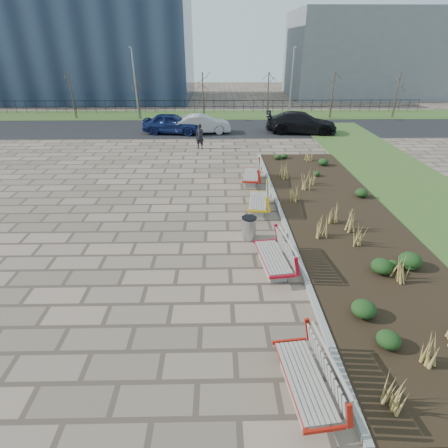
{
  "coord_description": "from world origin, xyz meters",
  "views": [
    {
      "loc": [
        1.3,
        -7.53,
        6.39
      ],
      "look_at": [
        1.5,
        3.0,
        0.9
      ],
      "focal_mm": 28.0,
      "sensor_mm": 36.0,
      "label": 1
    }
  ],
  "objects_px": {
    "pedestrian": "(200,137)",
    "lamp_east": "(291,84)",
    "bench_c": "(258,199)",
    "car_black": "(301,123)",
    "litter_bin": "(249,228)",
    "bench_a": "(305,377)",
    "car_silver": "(203,124)",
    "car_blue": "(172,123)",
    "bench_b": "(273,255)",
    "lamp_west": "(135,85)",
    "bench_d": "(251,174)"
  },
  "relations": [
    {
      "from": "bench_d",
      "to": "lamp_west",
      "type": "distance_m",
      "value": 19.17
    },
    {
      "from": "car_blue",
      "to": "lamp_east",
      "type": "relative_size",
      "value": 0.75
    },
    {
      "from": "bench_d",
      "to": "car_silver",
      "type": "xyz_separation_m",
      "value": [
        -2.83,
        11.0,
        0.22
      ]
    },
    {
      "from": "bench_b",
      "to": "car_silver",
      "type": "height_order",
      "value": "car_silver"
    },
    {
      "from": "car_blue",
      "to": "lamp_east",
      "type": "distance_m",
      "value": 11.94
    },
    {
      "from": "bench_c",
      "to": "litter_bin",
      "type": "bearing_deg",
      "value": -96.04
    },
    {
      "from": "car_silver",
      "to": "lamp_west",
      "type": "height_order",
      "value": "lamp_west"
    },
    {
      "from": "lamp_west",
      "to": "bench_a",
      "type": "bearing_deg",
      "value": -72.66
    },
    {
      "from": "car_blue",
      "to": "car_silver",
      "type": "bearing_deg",
      "value": -81.53
    },
    {
      "from": "bench_a",
      "to": "bench_b",
      "type": "xyz_separation_m",
      "value": [
        0.0,
        4.46,
        0.0
      ]
    },
    {
      "from": "bench_c",
      "to": "bench_b",
      "type": "bearing_deg",
      "value": -82.51
    },
    {
      "from": "bench_b",
      "to": "car_blue",
      "type": "height_order",
      "value": "car_blue"
    },
    {
      "from": "bench_a",
      "to": "car_silver",
      "type": "distance_m",
      "value": 23.28
    },
    {
      "from": "bench_b",
      "to": "car_silver",
      "type": "xyz_separation_m",
      "value": [
        -2.83,
        18.64,
        0.22
      ]
    },
    {
      "from": "pedestrian",
      "to": "bench_a",
      "type": "bearing_deg",
      "value": -62.67
    },
    {
      "from": "car_black",
      "to": "lamp_west",
      "type": "relative_size",
      "value": 0.91
    },
    {
      "from": "bench_a",
      "to": "litter_bin",
      "type": "distance_m",
      "value": 6.44
    },
    {
      "from": "bench_a",
      "to": "car_blue",
      "type": "height_order",
      "value": "car_blue"
    },
    {
      "from": "litter_bin",
      "to": "lamp_east",
      "type": "xyz_separation_m",
      "value": [
        5.59,
        22.42,
        2.62
      ]
    },
    {
      "from": "bench_c",
      "to": "pedestrian",
      "type": "xyz_separation_m",
      "value": [
        -2.87,
        9.8,
        0.32
      ]
    },
    {
      "from": "car_blue",
      "to": "lamp_east",
      "type": "bearing_deg",
      "value": -52.95
    },
    {
      "from": "car_silver",
      "to": "lamp_east",
      "type": "bearing_deg",
      "value": -58.58
    },
    {
      "from": "bench_b",
      "to": "bench_a",
      "type": "bearing_deg",
      "value": -97.34
    },
    {
      "from": "pedestrian",
      "to": "car_black",
      "type": "relative_size",
      "value": 0.3
    },
    {
      "from": "pedestrian",
      "to": "lamp_west",
      "type": "height_order",
      "value": "lamp_west"
    },
    {
      "from": "bench_b",
      "to": "litter_bin",
      "type": "relative_size",
      "value": 2.51
    },
    {
      "from": "litter_bin",
      "to": "bench_d",
      "type": "bearing_deg",
      "value": 84.13
    },
    {
      "from": "car_black",
      "to": "lamp_west",
      "type": "height_order",
      "value": "lamp_west"
    },
    {
      "from": "pedestrian",
      "to": "lamp_east",
      "type": "bearing_deg",
      "value": 70.88
    },
    {
      "from": "bench_a",
      "to": "bench_b",
      "type": "height_order",
      "value": "same"
    },
    {
      "from": "bench_b",
      "to": "pedestrian",
      "type": "relative_size",
      "value": 1.28
    },
    {
      "from": "bench_b",
      "to": "bench_c",
      "type": "xyz_separation_m",
      "value": [
        0.0,
        4.38,
        0.0
      ]
    },
    {
      "from": "car_blue",
      "to": "lamp_east",
      "type": "height_order",
      "value": "lamp_east"
    },
    {
      "from": "lamp_east",
      "to": "bench_c",
      "type": "bearing_deg",
      "value": -104.04
    },
    {
      "from": "bench_c",
      "to": "car_black",
      "type": "distance_m",
      "value": 15.04
    },
    {
      "from": "car_silver",
      "to": "pedestrian",
      "type": "bearing_deg",
      "value": 174.64
    },
    {
      "from": "car_blue",
      "to": "bench_a",
      "type": "bearing_deg",
      "value": -159.62
    },
    {
      "from": "bench_d",
      "to": "litter_bin",
      "type": "xyz_separation_m",
      "value": [
        -0.59,
        -5.7,
        -0.08
      ]
    },
    {
      "from": "litter_bin",
      "to": "car_black",
      "type": "relative_size",
      "value": 0.15
    },
    {
      "from": "bench_a",
      "to": "bench_d",
      "type": "xyz_separation_m",
      "value": [
        0.0,
        12.1,
        0.0
      ]
    },
    {
      "from": "car_black",
      "to": "bench_d",
      "type": "bearing_deg",
      "value": 163.38
    },
    {
      "from": "bench_a",
      "to": "pedestrian",
      "type": "bearing_deg",
      "value": 92.09
    },
    {
      "from": "lamp_west",
      "to": "bench_b",
      "type": "bearing_deg",
      "value": -69.73
    },
    {
      "from": "car_blue",
      "to": "car_silver",
      "type": "xyz_separation_m",
      "value": [
        2.39,
        0.04,
        -0.07
      ]
    },
    {
      "from": "lamp_east",
      "to": "car_black",
      "type": "bearing_deg",
      "value": -91.36
    },
    {
      "from": "bench_c",
      "to": "litter_bin",
      "type": "relative_size",
      "value": 2.51
    },
    {
      "from": "bench_a",
      "to": "bench_b",
      "type": "relative_size",
      "value": 1.0
    },
    {
      "from": "bench_b",
      "to": "car_black",
      "type": "distance_m",
      "value": 19.24
    },
    {
      "from": "litter_bin",
      "to": "lamp_west",
      "type": "xyz_separation_m",
      "value": [
        -8.41,
        22.42,
        2.62
      ]
    },
    {
      "from": "bench_b",
      "to": "lamp_west",
      "type": "bearing_deg",
      "value": 102.93
    }
  ]
}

